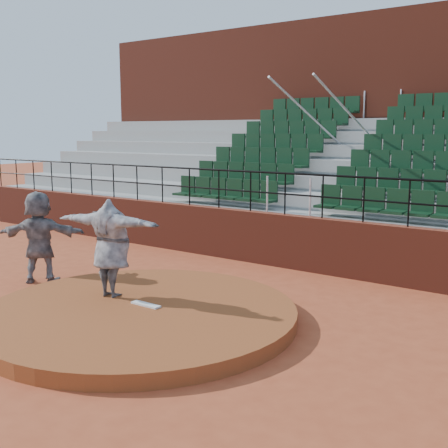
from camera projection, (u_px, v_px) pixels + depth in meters
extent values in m
plane|color=#B04927|center=(140.00, 321.00, 9.87)|extent=(90.00, 90.00, 0.00)
cylinder|color=brown|center=(140.00, 314.00, 9.85)|extent=(5.50, 5.50, 0.25)
cube|color=white|center=(146.00, 305.00, 9.94)|extent=(0.60, 0.15, 0.03)
cube|color=maroon|center=(284.00, 241.00, 13.74)|extent=(24.00, 0.30, 1.30)
cylinder|color=black|center=(285.00, 173.00, 13.47)|extent=(24.00, 0.05, 0.05)
cylinder|color=black|center=(285.00, 194.00, 13.55)|extent=(24.00, 0.04, 0.04)
cylinder|color=black|center=(0.00, 173.00, 20.55)|extent=(0.04, 0.04, 1.00)
cylinder|color=black|center=(17.00, 174.00, 19.96)|extent=(0.04, 0.04, 1.00)
cylinder|color=black|center=(34.00, 175.00, 19.38)|extent=(0.04, 0.04, 1.00)
cylinder|color=black|center=(52.00, 176.00, 18.80)|extent=(0.04, 0.04, 1.00)
cylinder|color=black|center=(71.00, 178.00, 18.21)|extent=(0.04, 0.04, 1.00)
cylinder|color=black|center=(92.00, 179.00, 17.63)|extent=(0.04, 0.04, 1.00)
cylinder|color=black|center=(114.00, 181.00, 17.05)|extent=(0.04, 0.04, 1.00)
cylinder|color=black|center=(137.00, 183.00, 16.47)|extent=(0.04, 0.04, 1.00)
cylinder|color=black|center=(162.00, 185.00, 15.88)|extent=(0.04, 0.04, 1.00)
cylinder|color=black|center=(189.00, 187.00, 15.30)|extent=(0.04, 0.04, 1.00)
cylinder|color=black|center=(219.00, 189.00, 14.72)|extent=(0.04, 0.04, 1.00)
cylinder|color=black|center=(251.00, 191.00, 14.13)|extent=(0.04, 0.04, 1.00)
cylinder|color=black|center=(285.00, 194.00, 13.55)|extent=(0.04, 0.04, 1.00)
cylinder|color=black|center=(323.00, 197.00, 12.97)|extent=(0.04, 0.04, 1.00)
cylinder|color=black|center=(364.00, 200.00, 12.38)|extent=(0.04, 0.04, 1.00)
cylinder|color=black|center=(409.00, 203.00, 11.80)|extent=(0.04, 0.04, 1.00)
cube|color=#969691|center=(296.00, 237.00, 14.20)|extent=(24.00, 0.85, 1.30)
cube|color=#10321A|center=(224.00, 192.00, 15.35)|extent=(3.30, 0.48, 0.72)
cube|color=#10321A|center=(384.00, 204.00, 12.73)|extent=(3.30, 0.48, 0.72)
cube|color=#969691|center=(312.00, 225.00, 14.84)|extent=(24.00, 0.85, 1.70)
cube|color=#10321A|center=(242.00, 175.00, 15.96)|extent=(3.30, 0.48, 0.72)
cube|color=#10321A|center=(398.00, 184.00, 13.34)|extent=(3.30, 0.48, 0.72)
cube|color=#969691|center=(326.00, 214.00, 15.48)|extent=(24.00, 0.85, 2.10)
cube|color=#10321A|center=(258.00, 160.00, 16.57)|extent=(3.30, 0.48, 0.72)
cube|color=#10321A|center=(410.00, 165.00, 13.95)|extent=(3.30, 0.48, 0.72)
cube|color=#969691|center=(339.00, 203.00, 16.13)|extent=(24.00, 0.85, 2.50)
cube|color=#10321A|center=(273.00, 146.00, 17.18)|extent=(3.30, 0.48, 0.72)
cube|color=#10321A|center=(422.00, 148.00, 14.56)|extent=(3.30, 0.48, 0.72)
cube|color=#969691|center=(352.00, 194.00, 16.77)|extent=(24.00, 0.85, 2.90)
cube|color=#10321A|center=(287.00, 132.00, 17.79)|extent=(3.30, 0.48, 0.72)
cube|color=#10321A|center=(432.00, 133.00, 15.17)|extent=(3.30, 0.48, 0.72)
cube|color=#969691|center=(363.00, 185.00, 17.41)|extent=(24.00, 0.85, 3.30)
cube|color=#10321A|center=(301.00, 120.00, 18.40)|extent=(3.30, 0.48, 0.72)
cube|color=#10321A|center=(442.00, 118.00, 15.78)|extent=(3.30, 0.48, 0.72)
cube|color=#969691|center=(374.00, 177.00, 18.06)|extent=(24.00, 0.85, 3.70)
cube|color=#10321A|center=(313.00, 108.00, 19.02)|extent=(3.30, 0.48, 0.72)
cylinder|color=silver|center=(323.00, 128.00, 16.12)|extent=(0.06, 5.97, 2.46)
cylinder|color=silver|center=(362.00, 127.00, 15.43)|extent=(0.06, 5.97, 2.46)
cube|color=maroon|center=(397.00, 124.00, 19.31)|extent=(24.00, 3.00, 7.10)
imported|color=black|center=(111.00, 248.00, 10.38)|extent=(2.32, 0.95, 1.83)
imported|color=black|center=(40.00, 237.00, 12.29)|extent=(1.89, 1.56, 2.03)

